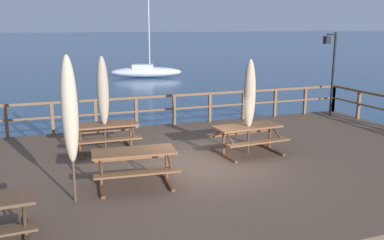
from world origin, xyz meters
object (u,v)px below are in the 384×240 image
Objects in this scene: lamp_post_hooked at (331,61)px; sailboat_distant at (146,71)px; patio_umbrella_short_back at (250,94)px; patio_umbrella_tall_front at (103,91)px; picnic_table_back_left at (105,131)px; picnic_table_back_right at (134,160)px; picnic_table_mid_left at (247,133)px; patio_umbrella_tall_mid_right at (70,110)px.

sailboat_distant is at bearing 94.77° from lamp_post_hooked.
patio_umbrella_short_back is 3.98m from patio_umbrella_tall_front.
picnic_table_back_left is 0.23× the size of sailboat_distant.
picnic_table_back_right is at bearing -104.55° from sailboat_distant.
sailboat_distant reaches higher than patio_umbrella_tall_front.
picnic_table_mid_left is at bearing -97.70° from sailboat_distant.
sailboat_distant is (8.15, 26.85, -2.22)m from patio_umbrella_tall_mid_right.
picnic_table_mid_left is at bearing -22.68° from patio_umbrella_tall_front.
picnic_table_back_left is 0.93× the size of picnic_table_back_right.
patio_umbrella_tall_mid_right is (-4.75, -1.70, 0.21)m from patio_umbrella_short_back.
patio_umbrella_tall_mid_right is 0.91× the size of lamp_post_hooked.
patio_umbrella_short_back is 0.33× the size of sailboat_distant.
lamp_post_hooked is (5.22, 3.35, 0.47)m from patio_umbrella_short_back.
lamp_post_hooked reaches higher than patio_umbrella_tall_mid_right.
picnic_table_back_right is 3.00m from patio_umbrella_tall_front.
patio_umbrella_short_back is 0.98× the size of patio_umbrella_tall_front.
sailboat_distant is at bearing 73.34° from patio_umbrella_tall_front.
sailboat_distant is (7.05, 23.55, -2.05)m from patio_umbrella_tall_front.
picnic_table_mid_left is 0.66× the size of patio_umbrella_tall_mid_right.
patio_umbrella_tall_front is at bearing -113.16° from picnic_table_back_left.
picnic_table_back_left is (-3.63, 1.58, -0.00)m from picnic_table_mid_left.
picnic_table_mid_left is 0.74× the size of patio_umbrella_short_back.
picnic_table_back_left is 4.13m from patio_umbrella_short_back.
picnic_table_back_left is at bearing 66.84° from patio_umbrella_tall_front.
sailboat_distant is (7.02, 23.50, -0.92)m from picnic_table_back_left.
patio_umbrella_tall_front is at bearing 71.46° from patio_umbrella_tall_mid_right.
picnic_table_mid_left is 25.32m from sailboat_distant.
patio_umbrella_tall_front is 0.91× the size of patio_umbrella_tall_mid_right.
lamp_post_hooked is 22.01m from sailboat_distant.
patio_umbrella_short_back is 25.46m from sailboat_distant.
patio_umbrella_tall_mid_right is at bearing -106.89° from sailboat_distant.
sailboat_distant reaches higher than patio_umbrella_tall_mid_right.
patio_umbrella_tall_mid_right reaches higher than picnic_table_back_left.
patio_umbrella_short_back is 6.22m from lamp_post_hooked.
patio_umbrella_tall_mid_right is (-1.13, -3.35, 1.30)m from picnic_table_back_left.
patio_umbrella_tall_mid_right is 0.38× the size of sailboat_distant.
patio_umbrella_tall_front is at bearing 94.46° from picnic_table_back_right.
patio_umbrella_tall_front reaches higher than picnic_table_mid_left.
patio_umbrella_tall_mid_right is at bearing -153.11° from lamp_post_hooked.
lamp_post_hooked is (8.84, 1.70, 1.56)m from picnic_table_back_left.
picnic_table_back_right is 1.93m from patio_umbrella_tall_mid_right.
picnic_table_back_right is 0.60× the size of lamp_post_hooked.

